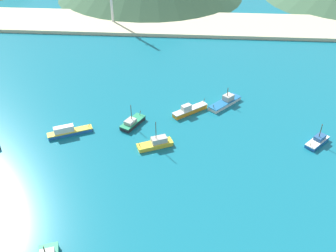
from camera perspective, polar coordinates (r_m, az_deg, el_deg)
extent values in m
cube|color=#146B7F|center=(82.26, -14.20, -6.61)|extent=(260.00, 280.00, 0.50)
cube|color=orange|center=(97.07, 3.32, 2.29)|extent=(8.82, 7.65, 1.10)
cube|color=white|center=(96.72, 3.34, 2.61)|extent=(9.00, 7.81, 0.20)
cube|color=beige|center=(95.65, 2.77, 2.79)|extent=(2.84, 2.68, 1.38)
cylinder|color=#4C3823|center=(98.78, 5.38, 3.72)|extent=(0.57, 0.50, 1.49)
cube|color=#1E5BA8|center=(92.31, -14.49, -0.98)|extent=(10.07, 6.08, 0.76)
cube|color=gold|center=(92.04, -14.54, -0.73)|extent=(10.27, 6.20, 0.20)
cube|color=silver|center=(91.51, -15.39, -0.46)|extent=(4.77, 3.26, 1.51)
cylinder|color=#4C3823|center=(92.12, -11.78, 0.07)|extent=(0.48, 0.31, 1.04)
cube|color=gold|center=(85.58, -1.97, -2.89)|extent=(8.24, 5.44, 0.80)
cube|color=gold|center=(85.27, -1.98, -2.63)|extent=(8.41, 5.55, 0.20)
cube|color=#B2ADA3|center=(85.05, -1.36, -2.09)|extent=(3.91, 3.07, 1.32)
cylinder|color=#4C3823|center=(84.22, -4.30, -2.88)|extent=(0.50, 0.31, 1.09)
cylinder|color=#4C3823|center=(83.18, -1.84, -0.61)|extent=(0.15, 0.15, 4.40)
cylinder|color=#4C3823|center=(64.22, -18.00, -17.59)|extent=(0.17, 0.17, 2.65)
cube|color=silver|center=(101.31, 8.53, 3.38)|extent=(8.89, 9.37, 0.86)
cube|color=#1E669E|center=(101.04, 8.56, 3.64)|extent=(9.07, 9.55, 0.20)
cube|color=#B2ADA3|center=(101.51, 9.05, 4.28)|extent=(3.30, 3.34, 1.40)
cylinder|color=#4C3823|center=(97.67, 6.87, 2.94)|extent=(0.44, 0.47, 1.18)
cylinder|color=#4C3823|center=(100.20, 8.96, 5.09)|extent=(0.19, 0.19, 2.35)
cube|color=#1E5BA8|center=(92.79, 21.47, -2.31)|extent=(6.29, 6.44, 0.76)
cube|color=white|center=(92.51, 21.53, -2.07)|extent=(6.41, 6.57, 0.20)
cube|color=#28568C|center=(92.85, 21.85, -1.58)|extent=(3.12, 3.16, 0.92)
cylinder|color=#4C3823|center=(89.97, 20.65, -2.64)|extent=(0.42, 0.43, 1.05)
cylinder|color=#4C3823|center=(91.25, 21.98, -0.64)|extent=(0.17, 0.17, 3.37)
cube|color=#232328|center=(92.84, -5.32, 0.42)|extent=(5.64, 7.52, 0.93)
cube|color=#238C5B|center=(92.52, -5.34, 0.71)|extent=(5.75, 7.67, 0.20)
cube|color=#B2ADA3|center=(91.66, -5.68, 0.71)|extent=(3.02, 3.34, 0.81)
cylinder|color=#4C3823|center=(94.32, -4.21, 1.92)|extent=(0.36, 0.55, 1.26)
cylinder|color=#4C3823|center=(90.72, -5.56, 2.10)|extent=(0.16, 0.16, 3.89)
cube|color=beige|center=(155.44, -5.27, 15.23)|extent=(247.00, 25.41, 1.20)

